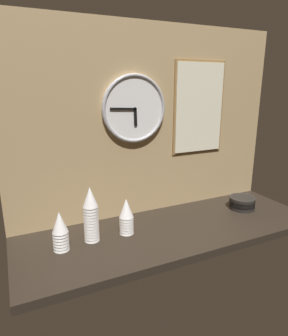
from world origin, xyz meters
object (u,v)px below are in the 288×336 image
cup_stack_center_left (126,216)px  cup_stack_left (91,214)px  bowl_stack_far_right (242,202)px  wall_clock (134,109)px  cup_stack_far_left (60,231)px  menu_board (199,108)px

cup_stack_center_left → cup_stack_left: bearing=178.5°
cup_stack_center_left → bowl_stack_far_right: (75.60, -0.79, -5.37)cm
bowl_stack_far_right → wall_clock: bearing=162.2°
cup_stack_left → bowl_stack_far_right: size_ratio=1.80×
cup_stack_far_left → bowl_stack_far_right: size_ratio=1.23×
cup_stack_left → bowl_stack_far_right: cup_stack_left is taller
cup_stack_left → bowl_stack_far_right: 94.08cm
bowl_stack_far_right → menu_board: size_ratio=0.28×
cup_stack_left → bowl_stack_far_right: bearing=-0.8°
wall_clock → cup_stack_center_left: bearing=-124.6°
menu_board → cup_stack_left: bearing=-165.0°
bowl_stack_far_right → cup_stack_far_left: bearing=-179.4°
bowl_stack_far_right → menu_board: menu_board is taller
cup_stack_center_left → bowl_stack_far_right: 75.80cm
cup_stack_far_left → cup_stack_center_left: (33.02, 2.00, 0.00)cm
cup_stack_far_left → cup_stack_left: (15.06, 2.46, 4.36)cm
cup_stack_center_left → cup_stack_far_left: bearing=-176.5°
cup_stack_far_left → cup_stack_center_left: bearing=3.5°
cup_stack_far_left → cup_stack_left: 15.87cm
menu_board → cup_stack_far_left: bearing=-166.0°
cup_stack_far_left → menu_board: size_ratio=0.35×
wall_clock → cup_stack_left: bearing=-149.0°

